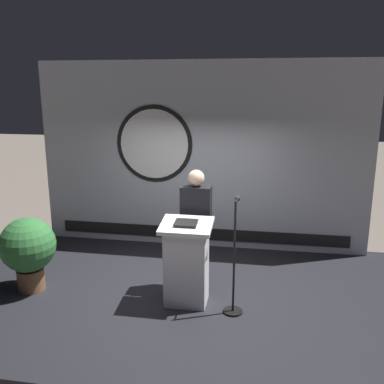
{
  "coord_description": "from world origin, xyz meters",
  "views": [
    {
      "loc": [
        1.09,
        -5.12,
        3.01
      ],
      "look_at": [
        0.15,
        0.17,
        1.67
      ],
      "focal_mm": 39.75,
      "sensor_mm": 36.0,
      "label": 1
    }
  ],
  "objects": [
    {
      "name": "banner_display",
      "position": [
        -0.02,
        1.85,
        1.85
      ],
      "size": [
        5.56,
        0.12,
        3.13
      ],
      "color": "#B2B7C1",
      "rests_on": "stage_platform"
    },
    {
      "name": "potted_plant",
      "position": [
        -2.0,
        -0.25,
        0.91
      ],
      "size": [
        0.74,
        0.74,
        1.02
      ],
      "color": "brown",
      "rests_on": "stage_platform"
    },
    {
      "name": "ground_plane",
      "position": [
        0.0,
        0.0,
        0.0
      ],
      "size": [
        40.0,
        40.0,
        0.0
      ],
      "primitive_type": "plane",
      "color": "#6B6056"
    },
    {
      "name": "speaker_person",
      "position": [
        0.19,
        0.25,
        1.14
      ],
      "size": [
        0.4,
        0.26,
        1.65
      ],
      "color": "black",
      "rests_on": "stage_platform"
    },
    {
      "name": "stage_platform",
      "position": [
        0.0,
        0.0,
        0.15
      ],
      "size": [
        6.4,
        4.0,
        0.3
      ],
      "primitive_type": "cube",
      "color": "black",
      "rests_on": "ground"
    },
    {
      "name": "podium",
      "position": [
        0.15,
        -0.23,
        0.84
      ],
      "size": [
        0.64,
        0.5,
        1.11
      ],
      "color": "silver",
      "rests_on": "stage_platform"
    },
    {
      "name": "microphone_stand",
      "position": [
        0.76,
        -0.34,
        0.79
      ],
      "size": [
        0.24,
        0.47,
        1.42
      ],
      "color": "black",
      "rests_on": "stage_platform"
    }
  ]
}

